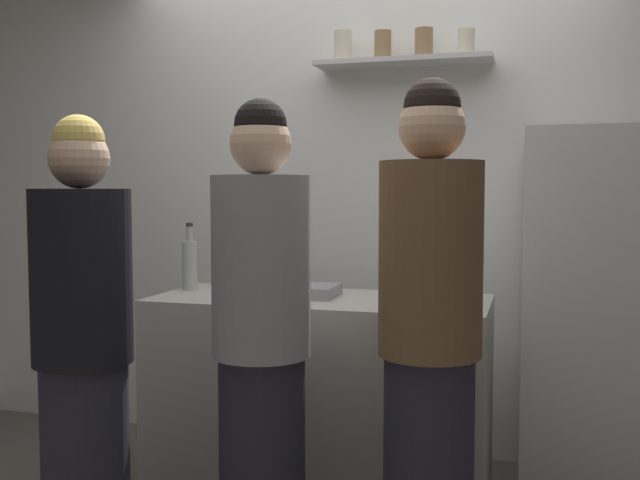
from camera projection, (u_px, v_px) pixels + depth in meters
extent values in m
cube|color=white|center=(368.00, 199.00, 3.78)|extent=(4.80, 0.10, 2.60)
cube|color=silver|center=(403.00, 62.00, 3.52)|extent=(0.86, 0.22, 0.02)
cylinder|color=beige|center=(343.00, 47.00, 3.60)|extent=(0.09, 0.09, 0.15)
cylinder|color=olive|center=(383.00, 46.00, 3.54)|extent=(0.08, 0.08, 0.14)
cylinder|color=olive|center=(424.00, 43.00, 3.49)|extent=(0.09, 0.09, 0.14)
cylinder|color=beige|center=(466.00, 43.00, 3.43)|extent=(0.08, 0.08, 0.13)
cube|color=silver|center=(602.00, 317.00, 3.12)|extent=(0.66, 0.59, 1.61)
cube|color=#B7B2A8|center=(320.00, 398.00, 3.17)|extent=(1.44, 0.62, 0.88)
cube|color=gray|center=(298.00, 290.00, 3.18)|extent=(0.34, 0.24, 0.05)
cylinder|color=#B2B2B7|center=(403.00, 291.00, 2.94)|extent=(0.11, 0.11, 0.11)
cylinder|color=silver|center=(403.00, 276.00, 2.93)|extent=(0.01, 0.03, 0.16)
cylinder|color=silver|center=(402.00, 275.00, 2.93)|extent=(0.01, 0.02, 0.17)
cylinder|color=silver|center=(405.00, 275.00, 2.95)|extent=(0.01, 0.01, 0.17)
cylinder|color=silver|center=(406.00, 277.00, 2.93)|extent=(0.01, 0.03, 0.16)
cylinder|color=silver|center=(401.00, 277.00, 2.94)|extent=(0.03, 0.02, 0.15)
cylinder|color=silver|center=(404.00, 274.00, 2.93)|extent=(0.01, 0.01, 0.18)
cylinder|color=silver|center=(403.00, 276.00, 2.96)|extent=(0.04, 0.01, 0.16)
cylinder|color=#B2BFB2|center=(190.00, 266.00, 3.37)|extent=(0.07, 0.07, 0.23)
cylinder|color=#B2BFB2|center=(189.00, 234.00, 3.36)|extent=(0.03, 0.03, 0.07)
cylinder|color=#333333|center=(189.00, 225.00, 3.36)|extent=(0.03, 0.03, 0.02)
cylinder|color=black|center=(249.00, 280.00, 2.99)|extent=(0.08, 0.08, 0.19)
cylinder|color=black|center=(249.00, 248.00, 2.98)|extent=(0.03, 0.03, 0.08)
cylinder|color=gold|center=(249.00, 236.00, 2.98)|extent=(0.04, 0.04, 0.02)
cylinder|color=silver|center=(452.00, 279.00, 2.91)|extent=(0.09, 0.09, 0.22)
cylinder|color=silver|center=(452.00, 248.00, 2.90)|extent=(0.05, 0.05, 0.03)
cylinder|color=blue|center=(452.00, 242.00, 2.90)|extent=(0.06, 0.06, 0.02)
cylinder|color=#262633|center=(428.00, 474.00, 2.42)|extent=(0.30, 0.30, 0.81)
cylinder|color=brown|center=(430.00, 259.00, 2.37)|extent=(0.34, 0.34, 0.64)
sphere|color=#D8AD8C|center=(432.00, 127.00, 2.34)|extent=(0.22, 0.22, 0.22)
sphere|color=black|center=(432.00, 106.00, 2.34)|extent=(0.19, 0.19, 0.19)
cylinder|color=#262633|center=(86.00, 469.00, 2.53)|extent=(0.30, 0.30, 0.76)
cylinder|color=black|center=(82.00, 276.00, 2.49)|extent=(0.34, 0.34, 0.60)
sphere|color=#D8AD8C|center=(79.00, 158.00, 2.46)|extent=(0.20, 0.20, 0.20)
sphere|color=#D8B759|center=(79.00, 140.00, 2.45)|extent=(0.17, 0.17, 0.17)
cylinder|color=#262633|center=(262.00, 466.00, 2.53)|extent=(0.30, 0.30, 0.78)
cylinder|color=gray|center=(261.00, 266.00, 2.48)|extent=(0.34, 0.34, 0.62)
sphere|color=#D8AD8C|center=(260.00, 144.00, 2.45)|extent=(0.21, 0.21, 0.21)
sphere|color=black|center=(260.00, 125.00, 2.45)|extent=(0.18, 0.18, 0.18)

